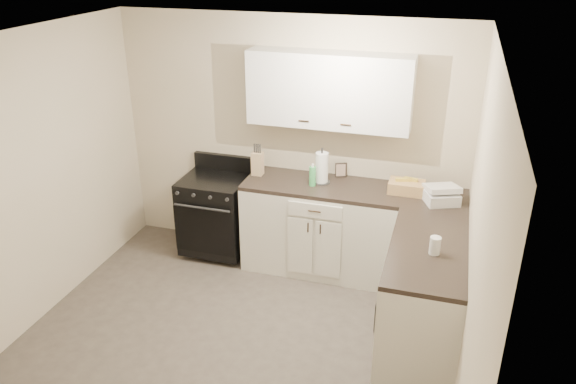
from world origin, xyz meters
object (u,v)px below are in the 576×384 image
(knife_block, at_px, (258,164))
(paper_towel, at_px, (322,168))
(wicker_basket, at_px, (407,187))
(countertop_grill, at_px, (441,197))
(stove, at_px, (215,214))

(knife_block, xyz_separation_m, paper_towel, (0.67, -0.01, 0.04))
(wicker_basket, xyz_separation_m, countertop_grill, (0.32, -0.13, -0.00))
(knife_block, height_order, wicker_basket, knife_block)
(paper_towel, distance_m, countertop_grill, 1.16)
(stove, distance_m, wicker_basket, 2.03)
(knife_block, bearing_deg, paper_towel, -0.23)
(stove, relative_size, paper_towel, 2.63)
(wicker_basket, relative_size, countertop_grill, 1.16)
(paper_towel, bearing_deg, wicker_basket, -0.08)
(knife_block, height_order, paper_towel, paper_towel)
(wicker_basket, bearing_deg, paper_towel, 179.92)
(knife_block, relative_size, countertop_grill, 0.83)
(stove, height_order, wicker_basket, wicker_basket)
(wicker_basket, bearing_deg, knife_block, 179.63)
(stove, xyz_separation_m, paper_towel, (1.13, 0.07, 0.63))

